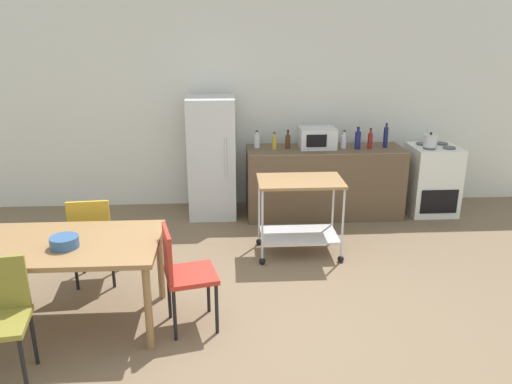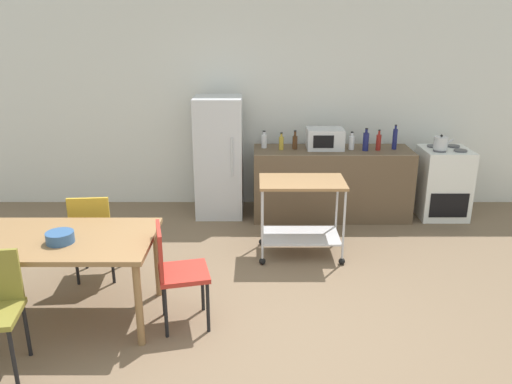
% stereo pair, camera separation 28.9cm
% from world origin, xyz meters
% --- Properties ---
extents(ground_plane, '(12.00, 12.00, 0.00)m').
position_xyz_m(ground_plane, '(0.00, 0.00, 0.00)').
color(ground_plane, brown).
extents(back_wall, '(8.40, 0.12, 2.90)m').
position_xyz_m(back_wall, '(0.00, 3.20, 1.45)').
color(back_wall, silver).
rests_on(back_wall, ground_plane).
extents(kitchen_counter, '(2.00, 0.64, 0.90)m').
position_xyz_m(kitchen_counter, '(0.90, 2.60, 0.45)').
color(kitchen_counter, brown).
rests_on(kitchen_counter, ground_plane).
extents(dining_table, '(1.50, 0.90, 0.75)m').
position_xyz_m(dining_table, '(-1.67, 0.17, 0.67)').
color(dining_table, olive).
rests_on(dining_table, ground_plane).
extents(chair_mustard, '(0.43, 0.43, 0.89)m').
position_xyz_m(chair_mustard, '(-1.64, 0.87, 0.52)').
color(chair_mustard, gold).
rests_on(chair_mustard, ground_plane).
extents(chair_red, '(0.48, 0.48, 0.89)m').
position_xyz_m(chair_red, '(-0.73, 0.07, 0.52)').
color(chair_red, '#B72D23').
rests_on(chair_red, ground_plane).
extents(stove_oven, '(0.60, 0.61, 0.92)m').
position_xyz_m(stove_oven, '(2.35, 2.62, 0.45)').
color(stove_oven, white).
rests_on(stove_oven, ground_plane).
extents(refrigerator, '(0.60, 0.63, 1.55)m').
position_xyz_m(refrigerator, '(-0.55, 2.70, 0.78)').
color(refrigerator, silver).
rests_on(refrigerator, ground_plane).
extents(kitchen_cart, '(0.91, 0.57, 0.85)m').
position_xyz_m(kitchen_cart, '(0.41, 1.43, 0.57)').
color(kitchen_cart, olive).
rests_on(kitchen_cart, ground_plane).
extents(bottle_sparkling_water, '(0.07, 0.07, 0.22)m').
position_xyz_m(bottle_sparkling_water, '(0.03, 2.70, 0.99)').
color(bottle_sparkling_water, silver).
rests_on(bottle_sparkling_water, kitchen_counter).
extents(bottle_sesame_oil, '(0.06, 0.06, 0.22)m').
position_xyz_m(bottle_sesame_oil, '(0.25, 2.59, 0.99)').
color(bottle_sesame_oil, gold).
rests_on(bottle_sesame_oil, kitchen_counter).
extents(bottle_olive_oil, '(0.06, 0.06, 0.24)m').
position_xyz_m(bottle_olive_oil, '(0.42, 2.63, 0.99)').
color(bottle_olive_oil, '#4C2D19').
rests_on(bottle_olive_oil, kitchen_counter).
extents(microwave, '(0.46, 0.35, 0.26)m').
position_xyz_m(microwave, '(0.80, 2.64, 1.03)').
color(microwave, silver).
rests_on(microwave, kitchen_counter).
extents(bottle_vinegar, '(0.07, 0.07, 0.23)m').
position_xyz_m(bottle_vinegar, '(1.13, 2.60, 0.99)').
color(bottle_vinegar, silver).
rests_on(bottle_vinegar, kitchen_counter).
extents(bottle_soda, '(0.07, 0.07, 0.28)m').
position_xyz_m(bottle_soda, '(1.30, 2.54, 1.02)').
color(bottle_soda, navy).
rests_on(bottle_soda, kitchen_counter).
extents(bottle_soy_sauce, '(0.06, 0.06, 0.26)m').
position_xyz_m(bottle_soy_sauce, '(1.46, 2.56, 1.01)').
color(bottle_soy_sauce, maroon).
rests_on(bottle_soy_sauce, kitchen_counter).
extents(bottle_wine, '(0.06, 0.06, 0.31)m').
position_xyz_m(bottle_wine, '(1.68, 2.62, 1.04)').
color(bottle_wine, navy).
rests_on(bottle_wine, kitchen_counter).
extents(fruit_bowl, '(0.22, 0.22, 0.09)m').
position_xyz_m(fruit_bowl, '(-1.64, 0.07, 0.79)').
color(fruit_bowl, '#33598C').
rests_on(fruit_bowl, dining_table).
extents(kettle, '(0.24, 0.17, 0.19)m').
position_xyz_m(kettle, '(2.23, 2.52, 1.00)').
color(kettle, silver).
rests_on(kettle, stove_oven).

